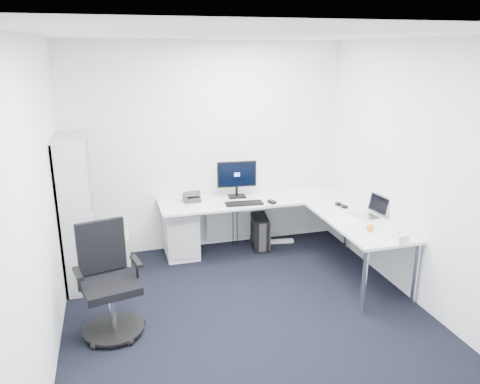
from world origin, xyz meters
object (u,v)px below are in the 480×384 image
object	(u,v)px
task_chair	(110,283)
monitor	(237,179)
bookshelf	(77,212)
laptop	(365,207)
l_desk	(263,234)

from	to	relation	value
task_chair	monitor	xyz separation A→B (m)	(1.65, 1.60, 0.44)
bookshelf	laptop	bearing A→B (deg)	-12.40
bookshelf	task_chair	size ratio (longest dim) A/B	1.59
bookshelf	task_chair	distance (m)	1.27
monitor	laptop	bearing A→B (deg)	-37.32
bookshelf	monitor	bearing A→B (deg)	11.84
l_desk	monitor	distance (m)	0.79
l_desk	bookshelf	bearing A→B (deg)	178.68
bookshelf	laptop	world-z (taller)	bookshelf
l_desk	laptop	world-z (taller)	laptop
laptop	bookshelf	bearing A→B (deg)	159.53
laptop	monitor	bearing A→B (deg)	129.75
l_desk	laptop	bearing A→B (deg)	-32.74
task_chair	monitor	distance (m)	2.34
l_desk	monitor	xyz separation A→B (m)	(-0.22, 0.46, 0.61)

